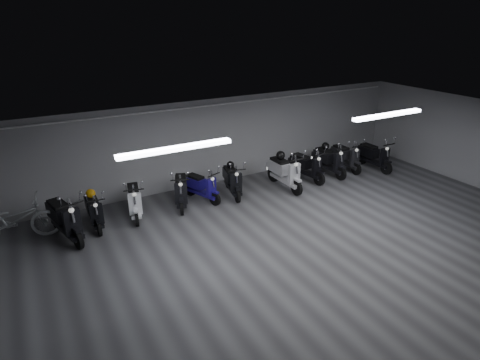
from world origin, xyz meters
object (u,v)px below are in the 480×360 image
scooter_1 (93,206)px  scooter_8 (330,156)px  scooter_2 (134,195)px  helmet_0 (91,193)px  scooter_3 (181,185)px  scooter_4 (201,182)px  bicycle (13,215)px  helmet_2 (281,155)px  scooter_9 (346,153)px  helmet_3 (325,146)px  scooter_5 (232,176)px  helmet_1 (230,165)px  scooter_6 (285,167)px  scooter_7 (307,162)px  scooter_0 (64,213)px  scooter_10 (375,151)px

scooter_1 → scooter_8: (7.90, -0.08, 0.08)m
scooter_2 → helmet_0: (-1.08, 0.16, 0.23)m
scooter_3 → scooter_8: (5.44, -0.14, 0.03)m
scooter_2 → scooter_4: size_ratio=1.07×
scooter_2 → bicycle: size_ratio=0.82×
scooter_8 → helmet_2: 2.08m
helmet_0 → helmet_2: bearing=-2.6°
scooter_9 → helmet_3: scooter_9 is taller
scooter_5 → scooter_9: 4.61m
scooter_8 → helmet_2: size_ratio=6.27×
helmet_0 → helmet_1: helmet_1 is taller
scooter_1 → scooter_9: (8.74, 0.00, 0.04)m
scooter_8 → helmet_1: 3.74m
scooter_4 → scooter_6: size_ratio=0.83×
helmet_3 → helmet_0: bearing=179.6°
scooter_8 → scooter_7: bearing=-179.2°
bicycle → helmet_2: (7.70, -0.29, 0.36)m
scooter_3 → scooter_6: size_ratio=0.90×
scooter_8 → scooter_3: bearing=177.6°
helmet_2 → helmet_3: helmet_2 is taller
helmet_0 → scooter_0: bearing=-144.8°
scooter_3 → helmet_2: scooter_3 is taller
scooter_4 → helmet_1: size_ratio=6.83×
scooter_2 → scooter_10: 8.61m
helmet_0 → scooter_6: bearing=-5.2°
scooter_7 → helmet_2: (-1.05, 0.06, 0.38)m
scooter_3 → helmet_3: 5.45m
scooter_1 → scooter_7: scooter_7 is taller
helmet_2 → helmet_0: bearing=177.4°
scooter_4 → helmet_1: scooter_4 is taller
scooter_8 → scooter_10: scooter_8 is taller
scooter_0 → helmet_0: 0.93m
scooter_6 → scooter_0: bearing=179.1°
scooter_2 → helmet_1: size_ratio=7.32×
helmet_1 → scooter_4: bearing=-172.1°
scooter_0 → scooter_8: scooter_0 is taller
bicycle → helmet_3: bearing=-80.8°
scooter_0 → helmet_1: size_ratio=8.30×
helmet_0 → scooter_8: bearing=-2.2°
helmet_0 → bicycle: bearing=179.4°
scooter_1 → helmet_0: (0.00, 0.22, 0.27)m
scooter_3 → scooter_4: 0.68m
scooter_2 → helmet_1: (3.10, 0.20, 0.27)m
scooter_0 → scooter_4: scooter_0 is taller
scooter_1 → scooter_3: size_ratio=0.92×
scooter_9 → scooter_1: bearing=-178.0°
scooter_1 → scooter_8: size_ratio=0.88×
scooter_3 → helmet_3: (5.44, 0.11, 0.32)m
scooter_4 → scooter_6: scooter_6 is taller
scooter_2 → scooter_9: 7.65m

